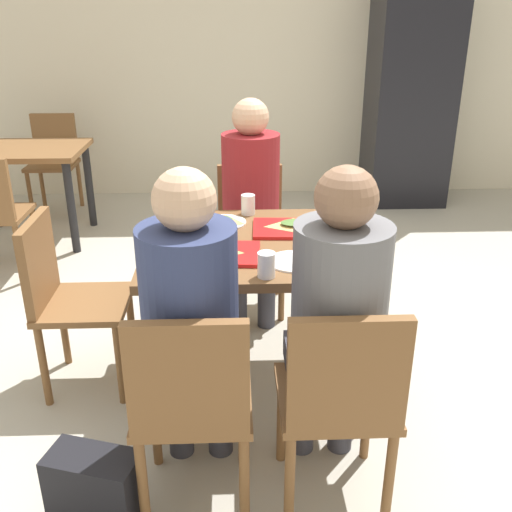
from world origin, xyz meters
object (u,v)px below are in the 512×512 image
Objects in this scene: paper_plate_center at (223,222)px; person_far_side at (251,194)px; pizza_slice_a at (210,250)px; plastic_cup_a at (248,204)px; tray_red_far at (292,229)px; background_chair_far at (54,156)px; drink_fridge at (410,98)px; tray_red_near at (217,253)px; main_table at (256,262)px; pizza_slice_c at (220,221)px; chair_near_left at (192,400)px; pizza_slice_b at (297,224)px; condiment_bottle at (187,208)px; handbag at (96,488)px; foil_bundle at (161,234)px; background_table at (25,164)px; person_in_red at (191,314)px; soda_can at (349,225)px; paper_plate_near_edge at (294,261)px; chair_far_side at (250,227)px; chair_near_right at (340,397)px; person_in_brown_jacket at (337,311)px; chair_left_end at (65,292)px.

person_far_side is at bearing 71.47° from paper_plate_center.
plastic_cup_a reaches higher than pizza_slice_a.
background_chair_far reaches higher than tray_red_far.
tray_red_near is at bearing -119.04° from drink_fridge.
paper_plate_center is (-0.15, 0.24, 0.10)m from main_table.
pizza_slice_c is at bearing -110.17° from person_far_side.
chair_near_left is 3.56× the size of pizza_slice_b.
condiment_bottle is at bearing 170.16° from pizza_slice_b.
tray_red_far is at bearing 51.59° from handbag.
pizza_slice_b is at bearing 51.16° from handbag.
pizza_slice_c is 2.13× the size of foil_bundle.
background_table is at bearing 135.31° from tray_red_far.
background_chair_far is at bearing 112.90° from person_in_red.
tray_red_far is 1.12× the size of handbag.
paper_plate_near_edge is at bearing -135.87° from soda_can.
chair_far_side is at bearing 61.13° from condiment_bottle.
condiment_bottle is at bearing 118.06° from chair_near_right.
person_in_red reaches higher than chair_near_left.
tray_red_far is 0.34m from paper_plate_center.
paper_plate_center is (-0.15, -0.44, -0.01)m from person_far_side.
pizza_slice_c is (0.01, 0.39, 0.01)m from tray_red_near.
person_in_brown_jacket reaches higher than handbag.
soda_can is at bearing 16.05° from pizza_slice_a.
tray_red_far is 0.31m from plastic_cup_a.
chair_near_left is at bearing -77.84° from foil_bundle.
drink_fridge is 3.20m from background_chair_far.
paper_plate_center is (0.02, 0.39, -0.00)m from tray_red_near.
chair_near_left is 0.28m from person_in_red.
chair_far_side is 0.67× the size of person_in_brown_jacket.
background_chair_far is (-1.67, 2.01, -0.25)m from person_far_side.
paper_plate_center is 1.00× the size of paper_plate_near_edge.
person_in_red is 7.82× the size of condiment_bottle.
pizza_slice_b is 1.94× the size of soda_can.
person_far_side reaches higher than main_table.
pizza_slice_b is (0.20, -0.67, 0.26)m from chair_far_side.
chair_near_right reaches higher than pizza_slice_a.
chair_near_right is at bearing -87.27° from pizza_slice_b.
background_table is at bearing 136.14° from plastic_cup_a.
pizza_slice_a reaches higher than paper_plate_near_edge.
person_in_red reaches higher than background_table.
chair_near_right is 0.57m from person_in_red.
chair_near_left is 0.72m from pizza_slice_a.
person_in_red is (0.00, 0.14, 0.25)m from chair_near_left.
chair_left_end reaches higher than tray_red_far.
condiment_bottle is at bearing 106.97° from pizza_slice_a.
plastic_cup_a is 1.48m from handbag.
paper_plate_center is 1.00× the size of pizza_slice_a.
chair_near_left is at bearing 2.60° from handbag.
pizza_slice_b is at bearing -69.38° from person_far_side.
background_chair_far is (-1.67, 1.87, 0.00)m from chair_far_side.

